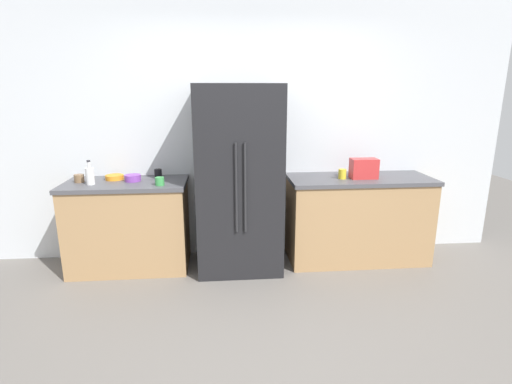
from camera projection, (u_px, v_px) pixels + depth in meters
name	position (u px, v px, depth m)	size (l,w,h in m)	color
ground_plane	(269.00, 339.00, 2.86)	(11.02, 11.02, 0.00)	slate
kitchen_back_panel	(251.00, 128.00, 4.15)	(5.51, 0.10, 2.75)	silver
counter_left	(129.00, 225.00, 3.93)	(1.18, 0.62, 0.90)	tan
counter_right	(357.00, 219.00, 4.13)	(1.47, 0.62, 0.90)	tan
refrigerator	(239.00, 180.00, 3.85)	(0.82, 0.72, 1.82)	black
toaster	(364.00, 168.00, 3.95)	(0.27, 0.15, 0.20)	red
bottle_a	(90.00, 176.00, 3.69)	(0.08, 0.08, 0.23)	white
cup_a	(342.00, 174.00, 3.94)	(0.08, 0.08, 0.10)	yellow
cup_b	(79.00, 178.00, 3.79)	(0.09, 0.09, 0.08)	brown
cup_c	(160.00, 181.00, 3.67)	(0.09, 0.09, 0.08)	green
cup_d	(158.00, 173.00, 4.00)	(0.07, 0.07, 0.09)	black
bowl_a	(115.00, 177.00, 3.91)	(0.18, 0.18, 0.05)	orange
bowl_b	(133.00, 178.00, 3.84)	(0.16, 0.16, 0.06)	purple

